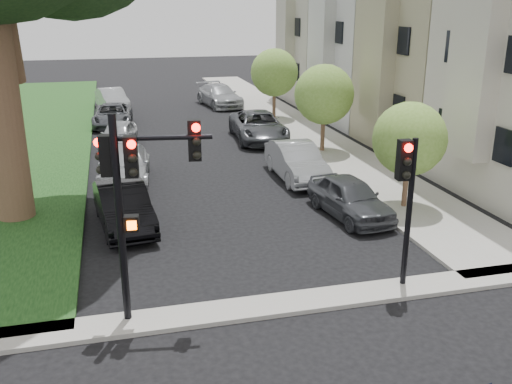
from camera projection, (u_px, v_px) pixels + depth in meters
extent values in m
plane|color=black|center=(313.00, 352.00, 12.21)|extent=(140.00, 140.00, 0.00)
cube|color=#143713|center=(19.00, 134.00, 32.16)|extent=(8.00, 44.00, 0.12)
cube|color=#A6A092|center=(286.00, 120.00, 35.84)|extent=(3.50, 44.00, 0.12)
cube|color=#A6A092|center=(286.00, 304.00, 14.03)|extent=(60.00, 1.00, 0.12)
cube|color=beige|center=(472.00, 80.00, 20.17)|extent=(0.70, 2.20, 5.50)
cube|color=black|center=(483.00, 51.00, 19.92)|extent=(0.08, 3.60, 6.00)
cube|color=gray|center=(451.00, 48.00, 27.80)|extent=(7.00, 7.40, 10.00)
cube|color=gray|center=(378.00, 60.00, 27.06)|extent=(0.70, 2.20, 5.50)
cube|color=black|center=(385.00, 38.00, 26.81)|extent=(0.08, 3.60, 6.00)
cube|color=#AAA7A4|center=(382.00, 39.00, 34.70)|extent=(7.00, 7.40, 10.00)
cube|color=#AAA7A4|center=(322.00, 48.00, 33.96)|extent=(0.70, 2.20, 5.50)
cube|color=black|center=(328.00, 31.00, 33.71)|extent=(0.08, 3.60, 6.00)
cube|color=#AEA689|center=(336.00, 33.00, 41.59)|extent=(7.00, 7.40, 10.00)
cube|color=#AEA689|center=(285.00, 41.00, 40.85)|extent=(0.70, 2.20, 5.50)
cube|color=black|center=(290.00, 26.00, 40.61)|extent=(0.08, 3.60, 6.00)
cylinder|color=brown|center=(405.00, 184.00, 20.40)|extent=(0.19, 0.19, 1.85)
sphere|color=#689A34|center=(409.00, 139.00, 19.87)|extent=(2.59, 2.59, 2.59)
cylinder|color=brown|center=(323.00, 132.00, 28.08)|extent=(0.21, 0.21, 2.07)
sphere|color=#689A34|center=(324.00, 94.00, 27.49)|extent=(2.89, 2.89, 2.89)
cylinder|color=brown|center=(274.00, 103.00, 36.09)|extent=(0.21, 0.21, 2.11)
sphere|color=#689A34|center=(274.00, 73.00, 35.49)|extent=(2.96, 2.96, 2.96)
cylinder|color=black|center=(120.00, 224.00, 12.57)|extent=(0.19, 0.19, 4.93)
cylinder|color=black|center=(164.00, 138.00, 12.21)|extent=(2.08, 0.41, 0.11)
cube|color=black|center=(131.00, 157.00, 12.17)|extent=(0.32, 0.29, 0.90)
cube|color=black|center=(195.00, 140.00, 12.40)|extent=(0.32, 0.29, 0.90)
cube|color=black|center=(106.00, 156.00, 12.26)|extent=(0.29, 0.32, 0.90)
sphere|color=#FF0C05|center=(130.00, 145.00, 11.94)|extent=(0.19, 0.19, 0.19)
sphere|color=black|center=(132.00, 172.00, 12.13)|extent=(0.19, 0.19, 0.19)
cube|color=black|center=(131.00, 223.00, 12.62)|extent=(0.36, 0.28, 0.36)
cube|color=#FF5905|center=(132.00, 225.00, 12.50)|extent=(0.21, 0.03, 0.21)
cylinder|color=black|center=(409.00, 216.00, 14.37)|extent=(0.16, 0.16, 4.01)
cube|color=black|center=(404.00, 160.00, 13.84)|extent=(0.33, 0.29, 1.00)
sphere|color=#FF0C05|center=(408.00, 148.00, 13.58)|extent=(0.21, 0.21, 0.21)
imported|color=#3F4247|center=(350.00, 198.00, 19.72)|extent=(2.11, 4.26, 1.40)
imported|color=#999BA0|center=(296.00, 161.00, 23.96)|extent=(1.61, 4.62, 1.52)
imported|color=#3F4247|center=(258.00, 126.00, 30.74)|extent=(2.85, 5.66, 1.54)
imported|color=#999BA0|center=(219.00, 95.00, 40.87)|extent=(2.98, 5.56, 1.53)
imported|color=black|center=(123.00, 207.00, 18.77)|extent=(2.06, 4.55, 1.45)
imported|color=#999BA0|center=(125.00, 166.00, 23.49)|extent=(2.44, 5.09, 1.43)
imported|color=#999BA0|center=(118.00, 135.00, 29.22)|extent=(2.34, 4.16, 1.34)
imported|color=#3F4247|center=(113.00, 115.00, 34.26)|extent=(2.53, 4.93, 1.33)
imported|color=#999BA0|center=(112.00, 99.00, 39.35)|extent=(2.42, 4.71, 1.48)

